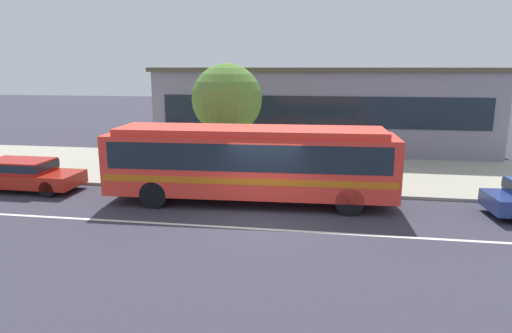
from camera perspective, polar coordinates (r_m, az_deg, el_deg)
The scene contains 11 objects.
ground_plane at distance 15.16m, azimuth 0.73°, elevation -6.89°, with size 120.00×120.00×0.00m, color #363440.
sidewalk_slab at distance 22.15m, azimuth 3.52°, elevation -0.45°, with size 60.00×8.00×0.12m, color #A5A08C.
lane_stripe_center at distance 14.41m, azimuth 0.26°, elevation -7.93°, with size 56.00×0.16×0.01m, color silver.
transit_bus at distance 16.72m, azimuth -0.72°, elevation 0.89°, with size 10.73×2.94×2.86m.
sedan_behind_bus at distance 20.98m, azimuth -27.47°, elevation -0.76°, with size 4.57×1.84×1.29m.
pedestrian_waiting_near_sign at distance 19.08m, azimuth -5.95°, elevation 0.53°, with size 0.45×0.45×1.66m.
pedestrian_walking_along_curb at distance 18.46m, azimuth 4.64°, elevation 0.16°, with size 0.46×0.46×1.67m.
pedestrian_standing_by_tree at distance 20.10m, azimuth -8.23°, elevation 1.15°, with size 0.36×0.36×1.69m.
bus_stop_sign at distance 18.46m, azimuth 12.21°, elevation 2.07°, with size 0.08×0.44×2.59m.
street_tree_near_stop at distance 21.48m, azimuth -3.70°, elevation 8.51°, with size 3.34×3.34×5.09m.
station_building at distance 28.02m, azimuth 8.31°, elevation 7.26°, with size 19.79×6.44×5.00m.
Camera 1 is at (2.08, -14.13, 5.06)m, focal length 31.46 mm.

